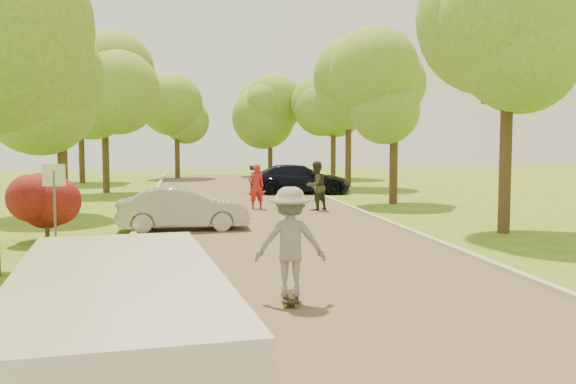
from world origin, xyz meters
TOP-DOWN VIEW (x-y plane):
  - ground at (0.00, 0.00)m, footprint 100.00×100.00m
  - road at (0.00, 8.00)m, footprint 8.00×60.00m
  - curb_left at (-4.05, 8.00)m, footprint 0.18×60.00m
  - curb_right at (4.05, 8.00)m, footprint 0.18×60.00m
  - street_sign at (-5.80, 4.00)m, footprint 0.55×0.06m
  - red_shrub at (-6.30, 5.50)m, footprint 1.70×1.70m
  - tree_l_midb at (-6.81, 12.00)m, footprint 4.30×4.20m
  - tree_l_far at (-6.39, 22.00)m, footprint 4.92×4.80m
  - tree_r_mida at (7.02, 5.00)m, footprint 5.13×5.00m
  - tree_r_midb at (6.60, 14.00)m, footprint 4.51×4.40m
  - tree_r_far at (7.23, 24.00)m, footprint 5.33×5.20m
  - tree_bg_a at (-8.78, 30.00)m, footprint 5.12×5.00m
  - tree_bg_b at (8.22, 32.00)m, footprint 5.12×5.00m
  - tree_bg_c at (-2.79, 34.00)m, footprint 4.92×4.80m
  - tree_bg_d at (4.22, 36.00)m, footprint 5.12×5.00m
  - minivan at (-3.20, -7.03)m, footprint 2.18×4.60m
  - silver_sedan at (-2.63, 7.17)m, footprint 4.01×1.47m
  - dark_sedan at (3.30, 19.72)m, footprint 5.35×2.62m
  - longboard at (-0.85, -2.07)m, footprint 0.40×0.98m
  - skateboarder at (-0.85, -2.07)m, footprint 1.29×0.86m
  - person_striped at (0.27, 12.79)m, footprint 0.71×0.52m
  - person_olive at (2.52, 11.85)m, footprint 1.19×1.13m

SIDE VIEW (x-z plane):
  - ground at x=0.00m, z-range 0.00..0.00m
  - road at x=0.00m, z-range 0.00..0.01m
  - curb_left at x=-4.05m, z-range 0.00..0.12m
  - curb_right at x=4.05m, z-range 0.00..0.12m
  - longboard at x=-0.85m, z-range 0.05..0.16m
  - silver_sedan at x=-2.63m, z-range 0.00..1.31m
  - dark_sedan at x=3.30m, z-range 0.00..1.50m
  - minivan at x=-3.20m, z-range 0.05..1.70m
  - person_striped at x=0.27m, z-range 0.00..1.80m
  - person_olive at x=2.52m, z-range 0.00..1.94m
  - skateboarder at x=-0.85m, z-range 0.12..1.99m
  - red_shrub at x=-6.30m, z-range 0.12..2.07m
  - street_sign at x=-5.80m, z-range 0.48..2.65m
  - tree_l_midb at x=-6.81m, z-range 1.28..7.89m
  - tree_r_midb at x=6.60m, z-range 1.38..8.38m
  - tree_bg_c at x=-2.79m, z-range 1.35..8.69m
  - tree_bg_a at x=-8.78m, z-range 1.45..9.18m
  - tree_bg_d at x=4.22m, z-range 1.45..9.18m
  - tree_l_far at x=-6.39m, z-range 1.57..9.36m
  - tree_r_mida at x=7.02m, z-range 1.56..9.51m
  - tree_bg_b at x=8.22m, z-range 1.56..9.51m
  - tree_r_far at x=7.23m, z-range 1.66..10.00m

